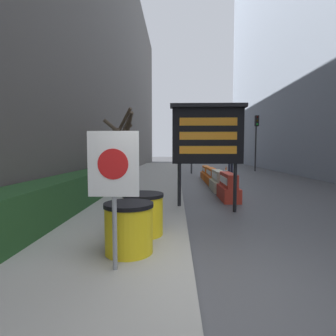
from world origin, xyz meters
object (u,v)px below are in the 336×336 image
at_px(jersey_barrier_red_striped, 228,188).
at_px(jersey_barrier_orange_far, 212,177).
at_px(jersey_barrier_cream, 219,182).
at_px(pedestrian_worker, 231,160).
at_px(barrel_drum_foreground, 129,228).
at_px(jersey_barrier_orange_near, 206,173).
at_px(traffic_light_near_curb, 192,136).
at_px(warning_sign, 114,174).
at_px(message_board, 208,135).
at_px(barrel_drum_middle, 143,214).
at_px(traffic_light_far_side, 256,131).
at_px(traffic_cone_near, 226,171).

xyz_separation_m(jersey_barrier_red_striped, jersey_barrier_orange_far, (0.00, 4.18, -0.06)).
bearing_deg(jersey_barrier_cream, pedestrian_worker, 73.54).
height_order(barrel_drum_foreground, jersey_barrier_orange_near, barrel_drum_foreground).
bearing_deg(traffic_light_near_curb, jersey_barrier_red_striped, -86.12).
height_order(barrel_drum_foreground, pedestrian_worker, pedestrian_worker).
height_order(jersey_barrier_cream, jersey_barrier_orange_far, jersey_barrier_cream).
xyz_separation_m(warning_sign, jersey_barrier_orange_near, (2.61, 12.23, -1.09)).
bearing_deg(pedestrian_worker, jersey_barrier_orange_far, 95.75).
distance_m(message_board, jersey_barrier_orange_far, 6.28).
height_order(barrel_drum_foreground, warning_sign, warning_sign).
distance_m(message_board, jersey_barrier_cream, 4.31).
distance_m(barrel_drum_middle, traffic_light_far_side, 18.09).
bearing_deg(traffic_cone_near, message_board, -103.81).
height_order(message_board, traffic_light_far_side, traffic_light_far_side).
distance_m(barrel_drum_middle, traffic_light_near_curb, 14.44).
relative_size(jersey_barrier_red_striped, jersey_barrier_orange_near, 0.89).
bearing_deg(pedestrian_worker, warning_sign, 103.28).
bearing_deg(barrel_drum_middle, message_board, 59.35).
height_order(jersey_barrier_red_striped, jersey_barrier_cream, jersey_barrier_red_striped).
relative_size(jersey_barrier_orange_near, pedestrian_worker, 0.99).
bearing_deg(traffic_light_near_curb, traffic_cone_near, -45.99).
distance_m(warning_sign, traffic_light_near_curb, 15.79).
bearing_deg(pedestrian_worker, traffic_light_near_curb, -11.23).
height_order(jersey_barrier_cream, jersey_barrier_orange_near, jersey_barrier_cream).
relative_size(barrel_drum_middle, jersey_barrier_cream, 0.45).
relative_size(jersey_barrier_orange_near, traffic_light_far_side, 0.41).
height_order(barrel_drum_foreground, jersey_barrier_orange_far, barrel_drum_foreground).
height_order(barrel_drum_middle, jersey_barrier_cream, barrel_drum_middle).
distance_m(warning_sign, jersey_barrier_red_striped, 6.36).
relative_size(jersey_barrier_cream, jersey_barrier_orange_near, 0.94).
distance_m(warning_sign, jersey_barrier_orange_near, 12.56).
xyz_separation_m(barrel_drum_foreground, warning_sign, (-0.08, -0.60, 0.88)).
bearing_deg(barrel_drum_middle, jersey_barrier_orange_far, 74.01).
height_order(barrel_drum_middle, jersey_barrier_orange_near, barrel_drum_middle).
bearing_deg(barrel_drum_middle, warning_sign, -97.56).
height_order(barrel_drum_middle, traffic_light_near_curb, traffic_light_near_curb).
relative_size(traffic_cone_near, traffic_light_far_side, 0.16).
xyz_separation_m(barrel_drum_middle, pedestrian_worker, (4.11, 12.03, 0.54)).
xyz_separation_m(barrel_drum_foreground, traffic_light_near_curb, (1.86, 15.02, 2.17)).
xyz_separation_m(barrel_drum_middle, traffic_cone_near, (3.82, 12.02, -0.20)).
bearing_deg(jersey_barrier_cream, barrel_drum_middle, -110.96).
height_order(warning_sign, jersey_barrier_orange_far, warning_sign).
distance_m(jersey_barrier_orange_near, pedestrian_worker, 2.23).
distance_m(barrel_drum_middle, traffic_cone_near, 12.62).
distance_m(barrel_drum_middle, jersey_barrier_orange_near, 11.05).
xyz_separation_m(warning_sign, jersey_barrier_orange_far, (2.61, 9.90, -1.07)).
bearing_deg(traffic_light_near_curb, barrel_drum_foreground, -97.06).
bearing_deg(barrel_drum_foreground, message_board, 64.61).
height_order(jersey_barrier_orange_near, traffic_light_far_side, traffic_light_far_side).
distance_m(jersey_barrier_red_striped, pedestrian_worker, 7.98).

